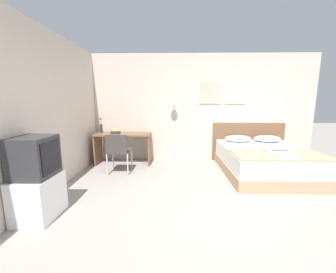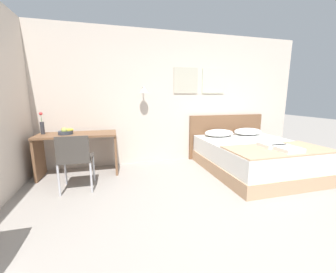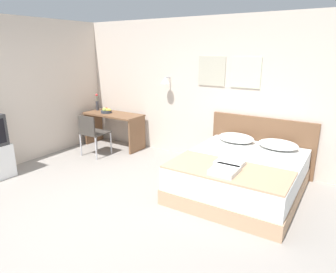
{
  "view_description": "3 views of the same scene",
  "coord_description": "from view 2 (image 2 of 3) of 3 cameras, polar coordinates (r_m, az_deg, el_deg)",
  "views": [
    {
      "loc": [
        -0.58,
        -2.36,
        1.51
      ],
      "look_at": [
        -0.67,
        1.71,
        0.81
      ],
      "focal_mm": 22.0,
      "sensor_mm": 36.0,
      "label": 1
    },
    {
      "loc": [
        -1.14,
        -1.32,
        1.37
      ],
      "look_at": [
        -0.22,
        2.13,
        0.68
      ],
      "focal_mm": 22.0,
      "sensor_mm": 36.0,
      "label": 2
    },
    {
      "loc": [
        2.64,
        -2.24,
        2.08
      ],
      "look_at": [
        0.27,
        1.5,
        0.79
      ],
      "focal_mm": 32.0,
      "sensor_mm": 36.0,
      "label": 3
    }
  ],
  "objects": [
    {
      "name": "folded_towel_near_foot",
      "position": [
        3.74,
        26.76,
        -2.08
      ],
      "size": [
        0.36,
        0.29,
        0.06
      ],
      "color": "white",
      "rests_on": "throw_blanket"
    },
    {
      "name": "desk",
      "position": [
        3.95,
        -23.6,
        -2.3
      ],
      "size": [
        1.31,
        0.57,
        0.74
      ],
      "color": "brown",
      "rests_on": "ground_plane"
    },
    {
      "name": "pillow_right",
      "position": [
        4.83,
        21.21,
        1.31
      ],
      "size": [
        0.62,
        0.44,
        0.15
      ],
      "color": "white",
      "rests_on": "bed"
    },
    {
      "name": "headboard",
      "position": [
        4.91,
        15.77,
        0.14
      ],
      "size": [
        1.79,
        0.06,
        0.97
      ],
      "color": "brown",
      "rests_on": "ground_plane"
    },
    {
      "name": "ground_plane",
      "position": [
        2.22,
        23.01,
        -28.15
      ],
      "size": [
        24.0,
        24.0,
        0.0
      ],
      "primitive_type": "plane",
      "color": "gray"
    },
    {
      "name": "pillow_left",
      "position": [
        4.46,
        13.94,
        0.98
      ],
      "size": [
        0.62,
        0.44,
        0.15
      ],
      "color": "white",
      "rests_on": "bed"
    },
    {
      "name": "fruit_bowl",
      "position": [
        3.9,
        -26.52,
        1.23
      ],
      "size": [
        0.25,
        0.23,
        0.13
      ],
      "color": "#333842",
      "rests_on": "desk"
    },
    {
      "name": "bed",
      "position": [
        4.15,
        22.68,
        -5.25
      ],
      "size": [
        1.67,
        1.95,
        0.55
      ],
      "color": "tan",
      "rests_on": "ground_plane"
    },
    {
      "name": "folded_towel_mid_bed",
      "position": [
        3.57,
        30.08,
        -2.95
      ],
      "size": [
        0.32,
        0.36,
        0.06
      ],
      "color": "white",
      "rests_on": "throw_blanket"
    },
    {
      "name": "flower_vase",
      "position": [
        4.09,
        -31.51,
        2.58
      ],
      "size": [
        0.06,
        0.06,
        0.38
      ],
      "color": "#333338",
      "rests_on": "desk"
    },
    {
      "name": "desk_chair",
      "position": [
        3.26,
        -24.38,
        -5.26
      ],
      "size": [
        0.46,
        0.46,
        0.84
      ],
      "color": "#3D3833",
      "rests_on": "ground_plane"
    },
    {
      "name": "wall_back",
      "position": [
        4.36,
        0.37,
        10.44
      ],
      "size": [
        5.91,
        0.31,
        2.65
      ],
      "color": "beige",
      "rests_on": "ground_plane"
    },
    {
      "name": "throw_blanket",
      "position": [
        3.67,
        28.36,
        -3.14
      ],
      "size": [
        1.62,
        0.78,
        0.02
      ],
      "color": "tan",
      "rests_on": "bed"
    }
  ]
}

